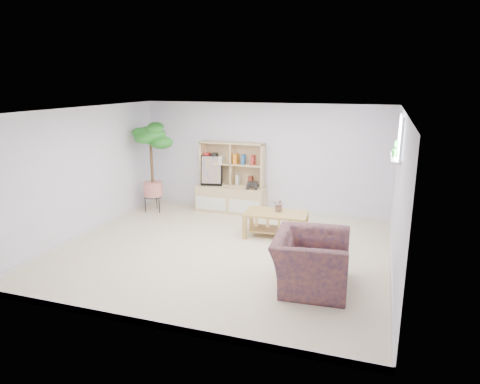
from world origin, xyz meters
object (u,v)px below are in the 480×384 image
(storage_unit, at_px, (231,178))
(floor_tree, at_px, (152,168))
(coffee_table, at_px, (276,224))
(armchair, at_px, (311,258))

(storage_unit, distance_m, floor_tree, 1.75)
(storage_unit, height_order, floor_tree, floor_tree)
(storage_unit, bearing_deg, coffee_table, -42.86)
(storage_unit, relative_size, armchair, 1.32)
(armchair, bearing_deg, floor_tree, 53.73)
(floor_tree, bearing_deg, armchair, -32.59)
(coffee_table, height_order, armchair, armchair)
(storage_unit, distance_m, armchair, 3.84)
(storage_unit, xyz_separation_m, coffee_table, (1.34, -1.24, -0.54))
(storage_unit, relative_size, floor_tree, 0.78)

